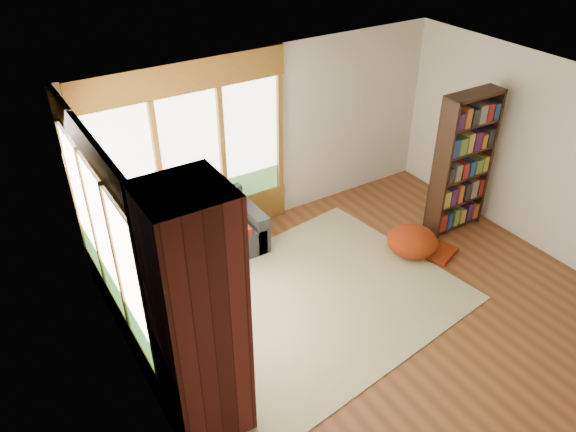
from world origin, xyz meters
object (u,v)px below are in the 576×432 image
dog_tan (186,233)px  area_rug (309,302)px  brick_chimney (197,320)px  pouf (413,240)px  dog_brindle (155,288)px  bookshelf (463,164)px  sectional_sofa (169,269)px

dog_tan → area_rug: bearing=-58.6°
brick_chimney → area_rug: bearing=26.3°
brick_chimney → pouf: (3.57, 0.99, -1.10)m
dog_brindle → area_rug: bearing=-135.4°
brick_chimney → bookshelf: bearing=14.5°
brick_chimney → sectional_sofa: size_ratio=1.18×
dog_tan → bookshelf: bearing=-23.6°
brick_chimney → dog_brindle: size_ratio=2.65×
area_rug → bookshelf: bearing=6.2°
area_rug → dog_brindle: size_ratio=3.68×
bookshelf → sectional_sofa: bearing=168.0°
sectional_sofa → pouf: sectional_sofa is taller
area_rug → pouf: 1.81m
sectional_sofa → bookshelf: 4.25m
brick_chimney → dog_tan: size_ratio=2.88×
dog_tan → pouf: bearing=-31.0°
area_rug → dog_brindle: 1.95m
brick_chimney → pouf: brick_chimney is taller
brick_chimney → dog_tan: brick_chimney is taller
sectional_sofa → pouf: 3.30m
sectional_sofa → area_rug: (1.33, -1.17, -0.30)m
bookshelf → dog_brindle: bookshelf is taller
dog_brindle → bookshelf: bearing=-124.9°
sectional_sofa → dog_brindle: dog_brindle is taller
sectional_sofa → dog_tan: size_ratio=2.44×
sectional_sofa → pouf: bearing=-19.4°
dog_brindle → dog_tan: bearing=-75.8°
bookshelf → brick_chimney: bearing=-165.5°
area_rug → dog_tan: 1.73m
pouf → dog_tan: (-2.84, 1.03, 0.57)m
sectional_sofa → dog_tan: (0.28, -0.03, 0.46)m
pouf → bookshelf: bearing=10.8°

